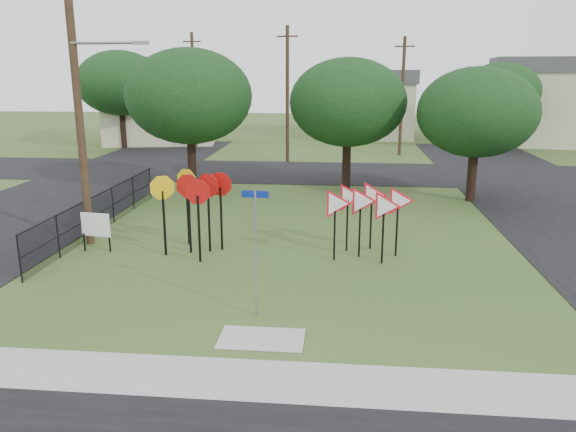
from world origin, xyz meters
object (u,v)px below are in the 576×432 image
object	(u,v)px
yield_sign_cluster	(366,204)
info_board	(96,226)
street_name_sign	(256,246)
stop_sign_cluster	(194,195)

from	to	relation	value
yield_sign_cluster	info_board	xyz separation A→B (m)	(-9.25, -0.43, -0.89)
street_name_sign	yield_sign_cluster	bearing A→B (deg)	60.25
stop_sign_cluster	info_board	world-z (taller)	stop_sign_cluster
stop_sign_cluster	street_name_sign	bearing A→B (deg)	-59.85
stop_sign_cluster	yield_sign_cluster	distance (m)	5.80
street_name_sign	stop_sign_cluster	world-z (taller)	street_name_sign
stop_sign_cluster	yield_sign_cluster	bearing A→B (deg)	1.69
street_name_sign	stop_sign_cluster	xyz separation A→B (m)	(-2.87, 4.94, 0.17)
street_name_sign	yield_sign_cluster	world-z (taller)	street_name_sign
street_name_sign	yield_sign_cluster	xyz separation A→B (m)	(2.92, 5.12, -0.05)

